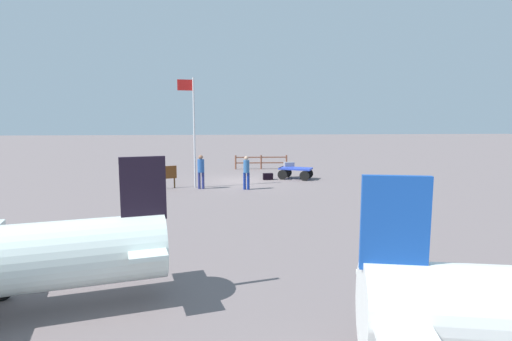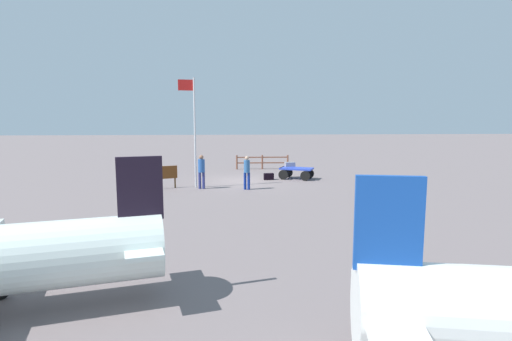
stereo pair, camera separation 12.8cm
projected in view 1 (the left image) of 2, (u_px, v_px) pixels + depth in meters
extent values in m
plane|color=slate|center=(242.00, 181.00, 23.60)|extent=(120.00, 120.00, 0.00)
cube|color=blue|center=(296.00, 169.00, 24.37)|extent=(2.15, 1.68, 0.10)
cube|color=blue|center=(281.00, 168.00, 24.67)|extent=(0.45, 0.88, 0.10)
cylinder|color=black|center=(282.00, 175.00, 24.17)|extent=(0.58, 0.35, 0.58)
cylinder|color=black|center=(287.00, 173.00, 25.11)|extent=(0.58, 0.35, 0.58)
cylinder|color=black|center=(304.00, 176.00, 23.71)|extent=(0.58, 0.35, 0.58)
cylinder|color=black|center=(308.00, 174.00, 24.66)|extent=(0.58, 0.35, 0.58)
cube|color=gray|center=(289.00, 164.00, 24.98)|extent=(0.66, 0.42, 0.26)
cube|color=black|center=(268.00, 177.00, 24.11)|extent=(0.60, 0.33, 0.39)
cylinder|color=navy|center=(248.00, 181.00, 20.82)|extent=(0.14, 0.14, 0.88)
cylinder|color=navy|center=(245.00, 181.00, 20.87)|extent=(0.14, 0.14, 0.88)
cylinder|color=#2F619A|center=(246.00, 166.00, 20.74)|extent=(0.40, 0.40, 0.64)
sphere|color=tan|center=(246.00, 158.00, 20.69)|extent=(0.21, 0.21, 0.21)
cylinder|color=navy|center=(203.00, 181.00, 21.07)|extent=(0.14, 0.14, 0.87)
cylinder|color=navy|center=(199.00, 181.00, 21.07)|extent=(0.14, 0.14, 0.87)
cylinder|color=#2856A1|center=(201.00, 166.00, 20.97)|extent=(0.38, 0.38, 0.67)
sphere|color=#8E6049|center=(201.00, 157.00, 20.91)|extent=(0.23, 0.23, 0.23)
cube|color=#184AA8|center=(395.00, 223.00, 5.43)|extent=(0.90, 0.28, 1.30)
cube|color=white|center=(391.00, 302.00, 5.58)|extent=(1.13, 2.30, 0.08)
cube|color=black|center=(143.00, 189.00, 8.17)|extent=(0.90, 0.32, 1.30)
cube|color=white|center=(145.00, 242.00, 8.31)|extent=(1.22, 2.30, 0.08)
cylinder|color=black|center=(1.00, 290.00, 8.30)|extent=(0.45, 0.21, 0.44)
cylinder|color=silver|center=(194.00, 133.00, 21.15)|extent=(0.10, 0.10, 5.72)
cube|color=red|center=(185.00, 85.00, 20.79)|extent=(0.76, 0.18, 0.55)
cylinder|color=#4C3319|center=(174.00, 183.00, 21.37)|extent=(0.08, 0.08, 0.52)
cylinder|color=#4C3319|center=(155.00, 184.00, 20.97)|extent=(0.08, 0.08, 0.52)
cube|color=brown|center=(165.00, 172.00, 21.09)|extent=(1.21, 0.48, 0.66)
cylinder|color=brown|center=(286.00, 162.00, 29.04)|extent=(0.12, 0.12, 1.00)
cylinder|color=brown|center=(261.00, 162.00, 28.94)|extent=(0.12, 0.12, 1.00)
cylinder|color=brown|center=(236.00, 162.00, 28.84)|extent=(0.12, 0.12, 1.00)
cube|color=brown|center=(261.00, 157.00, 28.89)|extent=(3.65, 0.16, 0.08)
cube|color=brown|center=(261.00, 163.00, 28.95)|extent=(3.65, 0.16, 0.08)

